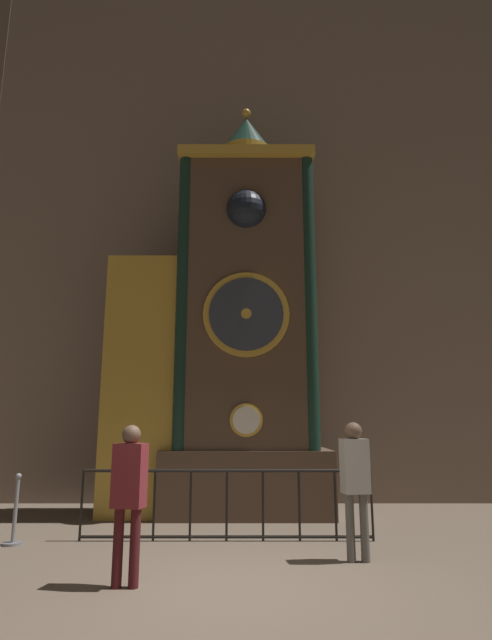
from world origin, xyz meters
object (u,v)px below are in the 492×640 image
at_px(visitor_near, 129,487).
at_px(stanchion_post, 14,521).
at_px(clock_tower, 225,331).
at_px(visitor_far, 355,475).

height_order(visitor_near, stanchion_post, visitor_near).
distance_m(clock_tower, visitor_far, 4.49).
bearing_deg(clock_tower, stanchion_post, -141.35).
bearing_deg(visitor_far, stanchion_post, 160.05).
xyz_separation_m(clock_tower, visitor_near, (-0.87, -4.26, -2.52)).
height_order(clock_tower, stanchion_post, clock_tower).
relative_size(clock_tower, visitor_near, 5.12).
bearing_deg(visitor_near, stanchion_post, 148.94).
relative_size(clock_tower, visitor_far, 5.02).
bearing_deg(stanchion_post, visitor_far, -10.79).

